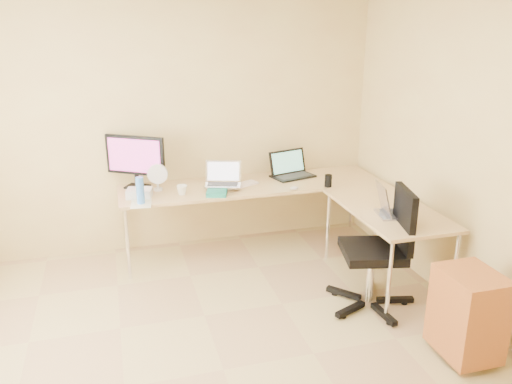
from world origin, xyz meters
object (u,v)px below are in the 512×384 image
object	(u,v)px
desk_return	(385,245)
keyboard	(238,186)
monitor	(136,162)
office_chair	(372,251)
laptop_center	(223,174)
desk_fan	(157,178)
laptop_return	(396,203)
cabinet	(468,313)
desk_main	(252,217)
water_bottle	(140,191)
laptop_black	(293,164)
mug	(182,190)

from	to	relation	value
desk_return	keyboard	size ratio (longest dim) A/B	2.98
desk_return	monitor	world-z (taller)	monitor
monitor	office_chair	size ratio (longest dim) A/B	0.59
laptop_center	office_chair	distance (m)	1.63
desk_fan	laptop_return	xyz separation A→B (m)	(1.87, -1.24, -0.01)
keyboard	cabinet	xyz separation A→B (m)	(1.12, -2.12, -0.38)
desk_main	monitor	distance (m)	1.30
keyboard	desk_main	bearing A→B (deg)	-4.58
laptop_center	monitor	bearing A→B (deg)	177.35
monitor	laptop_center	xyz separation A→B (m)	(0.80, -0.30, -0.11)
laptop_center	water_bottle	world-z (taller)	laptop_center
monitor	desk_fan	bearing A→B (deg)	-6.14
desk_main	laptop_black	xyz separation A→B (m)	(0.48, 0.11, 0.50)
mug	desk_fan	world-z (taller)	desk_fan
water_bottle	office_chair	distance (m)	2.09
water_bottle	cabinet	world-z (taller)	water_bottle
laptop_center	office_chair	bearing A→B (deg)	-34.08
office_chair	mug	bearing A→B (deg)	152.37
water_bottle	office_chair	world-z (taller)	office_chair
laptop_black	cabinet	bearing A→B (deg)	-93.49
desk_fan	laptop_return	bearing A→B (deg)	-22.06
keyboard	office_chair	xyz separation A→B (m)	(0.81, -1.29, -0.24)
keyboard	desk_fan	distance (m)	0.79
laptop_black	laptop_center	bearing A→B (deg)	179.41
laptop_black	keyboard	distance (m)	0.67
laptop_black	laptop_return	bearing A→B (deg)	-86.12
water_bottle	laptop_return	world-z (taller)	water_bottle
laptop_center	mug	xyz separation A→B (m)	(-0.41, -0.05, -0.11)
office_chair	desk_return	bearing A→B (deg)	60.17
keyboard	laptop_return	distance (m)	1.57
monitor	mug	bearing A→B (deg)	-9.03
desk_fan	cabinet	size ratio (longest dim) A/B	0.40
laptop_center	keyboard	xyz separation A→B (m)	(0.16, 0.05, -0.15)
desk_return	water_bottle	distance (m)	2.27
monitor	laptop_return	world-z (taller)	monitor
laptop_center	keyboard	distance (m)	0.22
laptop_center	laptop_black	world-z (taller)	laptop_black
laptop_black	mug	world-z (taller)	laptop_black
laptop_black	laptop_return	world-z (taller)	laptop_black
mug	laptop_center	bearing A→B (deg)	6.33
laptop_black	desk_fan	bearing A→B (deg)	167.08
monitor	water_bottle	distance (m)	0.52
office_chair	cabinet	distance (m)	0.90
monitor	keyboard	bearing A→B (deg)	17.39
desk_return	laptop_center	bearing A→B (deg)	145.30
laptop_return	monitor	bearing A→B (deg)	67.30
laptop_black	laptop_return	size ratio (longest dim) A/B	1.27
monitor	keyboard	xyz separation A→B (m)	(0.97, -0.25, -0.25)
desk_return	laptop_black	xyz separation A→B (m)	(-0.50, 1.11, 0.50)
laptop_black	keyboard	xyz separation A→B (m)	(-0.64, -0.17, -0.13)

